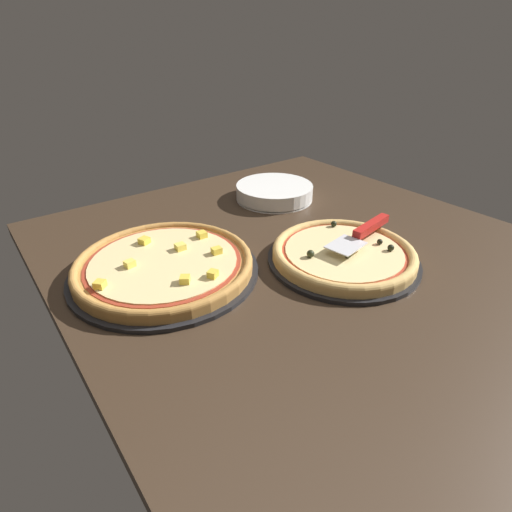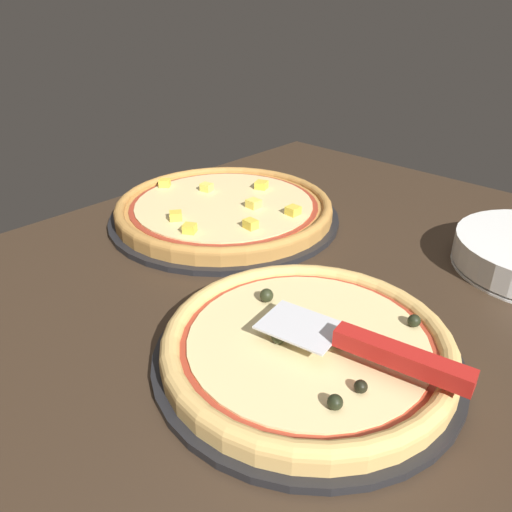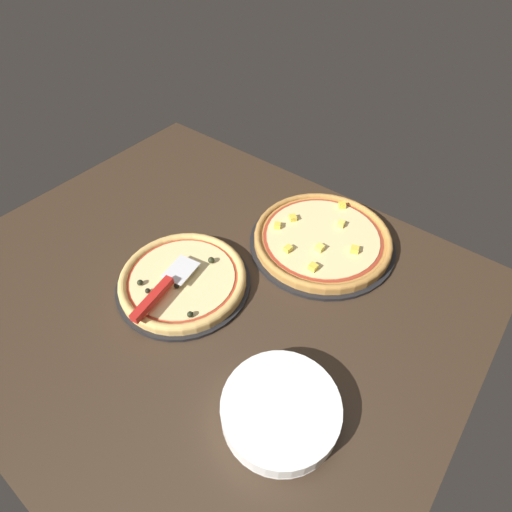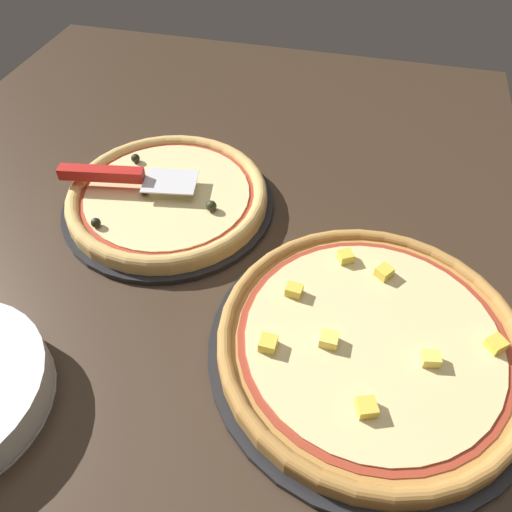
{
  "view_description": "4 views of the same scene",
  "coord_description": "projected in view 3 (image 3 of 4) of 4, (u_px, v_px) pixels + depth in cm",
  "views": [
    {
      "loc": [
        -56.46,
        63.49,
        48.8
      ],
      "look_at": [
        7.27,
        15.11,
        3.0
      ],
      "focal_mm": 28.0,
      "sensor_mm": 36.0,
      "label": 1
    },
    {
      "loc": [
        -40.74,
        -30.3,
        38.73
      ],
      "look_at": [
        7.27,
        15.11,
        3.0
      ],
      "focal_mm": 35.0,
      "sensor_mm": 36.0,
      "label": 2
    },
    {
      "loc": [
        54.49,
        -45.0,
        83.77
      ],
      "look_at": [
        7.27,
        15.11,
        3.0
      ],
      "focal_mm": 28.0,
      "sensor_mm": 36.0,
      "label": 3
    },
    {
      "loc": [
        56.57,
        27.59,
        56.96
      ],
      "look_at": [
        7.27,
        15.11,
        3.0
      ],
      "focal_mm": 35.0,
      "sensor_mm": 36.0,
      "label": 4
    }
  ],
  "objects": [
    {
      "name": "pizza_pan_back",
      "position": [
        322.0,
        243.0,
        1.18
      ],
      "size": [
        42.74,
        42.74,
        1.0
      ],
      "primitive_type": "cylinder",
      "color": "black",
      "rests_on": "ground_plane"
    },
    {
      "name": "serving_spatula",
      "position": [
        158.0,
        293.0,
        0.99
      ],
      "size": [
        8.18,
        23.53,
        2.0
      ],
      "color": "silver",
      "rests_on": "pizza_front"
    },
    {
      "name": "ground_plane",
      "position": [
        201.0,
        287.0,
        1.1
      ],
      "size": [
        138.49,
        115.61,
        3.6
      ],
      "primitive_type": "cube",
      "color": "#38281C"
    },
    {
      "name": "plate_stack",
      "position": [
        281.0,
        410.0,
        0.82
      ],
      "size": [
        24.76,
        24.76,
        4.9
      ],
      "color": "white",
      "rests_on": "ground_plane"
    },
    {
      "name": "pizza_front",
      "position": [
        183.0,
        279.0,
        1.06
      ],
      "size": [
        33.9,
        33.9,
        3.88
      ],
      "color": "#DBAD60",
      "rests_on": "pizza_pan_front"
    },
    {
      "name": "pizza_back",
      "position": [
        322.0,
        238.0,
        1.17
      ],
      "size": [
        40.18,
        40.18,
        3.85
      ],
      "color": "#B77F3D",
      "rests_on": "pizza_pan_back"
    },
    {
      "name": "pizza_pan_front",
      "position": [
        184.0,
        283.0,
        1.08
      ],
      "size": [
        36.07,
        36.07,
        1.0
      ],
      "primitive_type": "cylinder",
      "color": "black",
      "rests_on": "ground_plane"
    }
  ]
}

